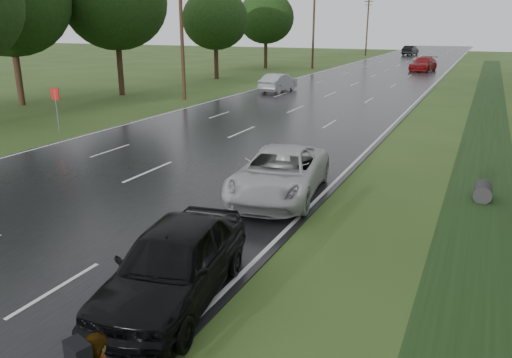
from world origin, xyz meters
The scene contains 18 objects.
road centered at (0.00, 45.00, 0.02)m, with size 14.00×180.00×0.04m, color black.
edge_stripe_east centered at (6.75, 45.00, 0.04)m, with size 0.12×180.00×0.01m, color silver.
edge_stripe_west centered at (-6.75, 45.00, 0.04)m, with size 0.12×180.00×0.01m, color silver.
center_line centered at (0.00, 45.00, 0.04)m, with size 0.12×180.00×0.01m, color silver.
drainage_ditch centered at (11.50, 18.71, 0.04)m, with size 2.20×120.00×0.56m.
road_sign centered at (-8.50, 12.00, 1.64)m, with size 0.50×0.06×2.30m.
utility_pole_mid centered at (-9.20, 25.00, 5.20)m, with size 1.60×0.26×10.00m.
utility_pole_far centered at (-9.20, 55.00, 5.20)m, with size 1.60×0.26×10.00m.
utility_pole_distant centered at (-9.20, 85.00, 5.20)m, with size 1.60×0.26×10.00m.
tree_west_c centered at (-15.00, 25.00, 6.92)m, with size 7.80×7.80×10.43m.
tree_west_d centered at (-14.20, 39.00, 5.82)m, with size 6.60×6.60×8.80m.
tree_west_e centered at (-18.00, 18.00, 6.83)m, with size 8.00×8.00×10.44m.
tree_west_f centered at (-14.80, 53.00, 6.14)m, with size 7.00×7.00×9.29m.
white_pickup centered at (5.50, 7.54, 0.79)m, with size 2.49×5.41×1.50m, color #BBBBBB.
dark_sedan centered at (6.00, 0.71, 0.84)m, with size 1.89×4.71×1.60m, color black.
silver_sedan centered at (-4.47, 31.93, 0.77)m, with size 1.55×4.44×1.46m, color #95979D.
far_car_red centered at (4.03, 56.95, 0.84)m, with size 2.25×5.54×1.61m, color maroon.
far_car_dark centered at (-2.09, 89.30, 0.88)m, with size 1.78×5.09×1.68m, color black.
Camera 1 is at (11.19, -6.70, 5.34)m, focal length 35.00 mm.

